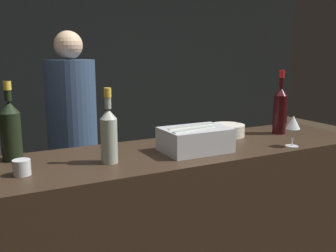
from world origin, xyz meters
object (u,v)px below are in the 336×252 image
Objects in this scene: candle_votive at (22,167)px; red_wine_bottle_tall at (280,109)px; person_blond_tee at (73,132)px; ice_bin_with_bottles at (195,138)px; wine_glass at (293,124)px; rose_wine_bottle at (109,133)px; bowl_white at (227,130)px; champagne_bottle at (11,129)px.

red_wine_bottle_tall is (1.47, 0.12, 0.12)m from candle_votive.
candle_votive is 0.04× the size of person_blond_tee.
wine_glass reaches higher than ice_bin_with_bottles.
ice_bin_with_bottles is 0.98× the size of rose_wine_bottle.
ice_bin_with_bottles is at bearing -0.06° from candle_votive.
ice_bin_with_bottles reaches higher than bowl_white.
ice_bin_with_bottles is at bearing -16.79° from champagne_bottle.
person_blond_tee is at bearing 118.96° from wine_glass.
rose_wine_bottle is at bearing -165.61° from bowl_white.
rose_wine_bottle is 0.19× the size of person_blond_tee.
ice_bin_with_bottles is at bearing 163.30° from wine_glass.
rose_wine_bottle is (-0.44, 0.01, 0.07)m from ice_bin_with_bottles.
bowl_white is at bearing 112.57° from wine_glass.
champagne_bottle is (-1.31, 0.40, 0.02)m from wine_glass.
red_wine_bottle_tall reaches higher than champagne_bottle.
champagne_bottle is at bearing 175.29° from red_wine_bottle_tall.
wine_glass is (0.50, -0.15, 0.06)m from ice_bin_with_bottles.
champagne_bottle is at bearing 163.21° from ice_bin_with_bottles.
wine_glass is at bearing 25.81° from person_blond_tee.
rose_wine_bottle reaches higher than bowl_white.
ice_bin_with_bottles is 0.44m from rose_wine_bottle.
rose_wine_bottle is at bearing -9.05° from person_blond_tee.
red_wine_bottle_tall is (0.32, -0.09, 0.11)m from bowl_white.
person_blond_tee is (0.50, 1.30, -0.15)m from candle_votive.
rose_wine_bottle is at bearing 0.91° from candle_votive.
red_wine_bottle_tall is at bearing 36.38° from person_blond_tee.
bowl_white is 1.22× the size of wine_glass.
person_blond_tee reaches higher than rose_wine_bottle.
red_wine_bottle_tall is (1.48, -0.12, 0.01)m from champagne_bottle.
red_wine_bottle_tall is at bearing 10.45° from ice_bin_with_bottles.
champagne_bottle is 1.20m from person_blond_tee.
person_blond_tee reaches higher than ice_bin_with_bottles.
person_blond_tee reaches higher than red_wine_bottle_tall.
rose_wine_bottle is at bearing 179.14° from ice_bin_with_bottles.
person_blond_tee is (-0.80, 1.45, -0.24)m from wine_glass.
red_wine_bottle_tall reaches higher than ice_bin_with_bottles.
person_blond_tee reaches higher than champagne_bottle.
champagne_bottle reaches higher than rose_wine_bottle.
person_blond_tee reaches higher than bowl_white.
champagne_bottle reaches higher than wine_glass.
ice_bin_with_bottles is at bearing 9.95° from person_blond_tee.
candle_votive is 0.18× the size of red_wine_bottle_tall.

